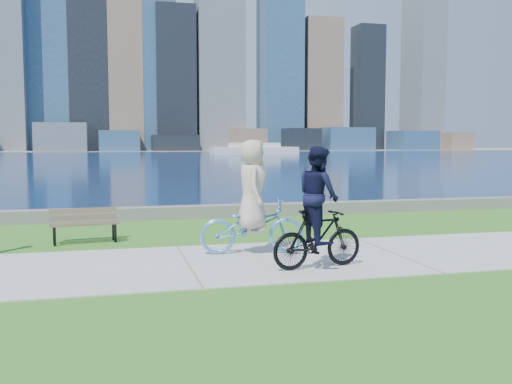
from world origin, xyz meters
TOP-DOWN VIEW (x-y plane):
  - ground at (0.00, 0.00)m, footprint 320.00×320.00m
  - concrete_path at (0.00, 0.00)m, footprint 80.00×3.50m
  - seawall at (0.00, 6.20)m, footprint 90.00×0.50m
  - bay_water at (0.00, 72.00)m, footprint 320.00×131.00m
  - far_shore at (0.00, 130.00)m, footprint 320.00×30.00m
  - city_skyline at (6.49, 129.28)m, footprint 175.96×22.49m
  - ferry_far at (22.51, 85.21)m, footprint 14.78×4.22m
  - park_bench at (-1.88, 2.82)m, footprint 1.47×0.67m
  - cyclist_woman at (1.33, 0.66)m, footprint 0.97×2.11m
  - cyclist_man at (2.12, -0.87)m, footprint 0.74×1.73m

SIDE VIEW (x-z plane):
  - ground at x=0.00m, z-range 0.00..0.00m
  - bay_water at x=0.00m, z-range 0.00..0.01m
  - concrete_path at x=0.00m, z-range 0.00..0.02m
  - far_shore at x=0.00m, z-range 0.00..0.12m
  - seawall at x=0.00m, z-range 0.00..0.35m
  - park_bench at x=-1.88m, z-range 0.08..0.82m
  - ferry_far at x=22.51m, z-range -0.17..1.84m
  - cyclist_woman at x=1.33m, z-range -0.26..1.94m
  - cyclist_man at x=2.12m, z-range -0.14..1.94m
  - city_skyline at x=6.49m, z-range -12.23..63.77m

